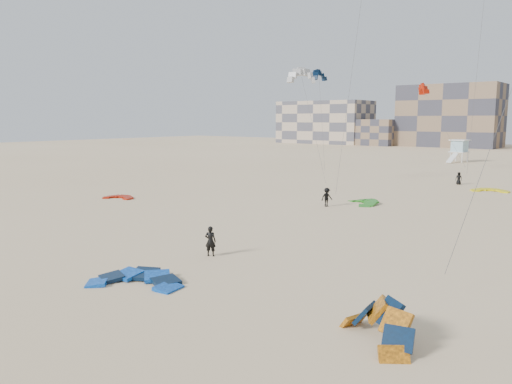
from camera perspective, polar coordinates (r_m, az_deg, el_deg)
The scene contains 16 objects.
ground at distance 26.26m, azimuth -7.72°, elevation -9.61°, with size 320.00×320.00×0.00m, color beige.
kite_ground_blue at distance 25.76m, azimuth -13.50°, elevation -10.13°, with size 4.31×4.48×0.75m, color blue, non-canonical shape.
kite_ground_orange at distance 19.57m, azimuth 13.65°, elevation -16.22°, with size 3.56×2.64×2.40m, color orange, non-canonical shape.
kite_ground_red at distance 53.07m, azimuth -15.38°, elevation -0.70°, with size 2.91×3.09×0.41m, color #B60801, non-canonical shape.
kite_ground_green at distance 49.04m, azimuth 12.14°, elevation -1.31°, with size 3.55×3.73×0.74m, color #26811A, non-canonical shape.
kite_ground_yellow at distance 61.97m, azimuth 25.16°, elevation 0.06°, with size 3.53×3.71×0.41m, color #FDE706, non-canonical shape.
kitesurfer_main at distance 29.76m, azimuth -5.23°, elevation -5.61°, with size 0.66×0.43×1.81m, color black.
kitesurfer_c at distance 46.73m, azimuth 8.10°, elevation -0.59°, with size 1.14×0.65×1.76m, color black.
kitesurfer_e at distance 66.77m, azimuth 22.16°, elevation 1.46°, with size 0.77×0.50×1.57m, color black.
kite_fly_grey at distance 61.18m, azimuth 5.25°, elevation 12.95°, with size 7.59×5.15×13.20m.
kite_fly_navy at distance 82.99m, azimuth 7.22°, elevation 12.99°, with size 9.56×12.44×15.16m.
kite_fly_red at distance 79.49m, azimuth 18.61°, elevation 11.00°, with size 8.07×4.53×12.52m.
lifeguard_tower_far at distance 101.97m, azimuth 22.20°, elevation 4.36°, with size 3.38×6.00×4.23m.
condo_west_a at distance 171.55m, azimuth 7.86°, elevation 7.89°, with size 30.00×15.00×14.00m, color tan.
condo_west_b at distance 158.63m, azimuth 21.26°, elevation 8.11°, with size 28.00×14.00×18.00m, color #81664E.
condo_fill_left at distance 160.41m, azimuth 13.65°, elevation 6.64°, with size 12.00×10.00×8.00m, color #81664E.
Camera 1 is at (18.20, -17.13, 8.05)m, focal length 35.00 mm.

